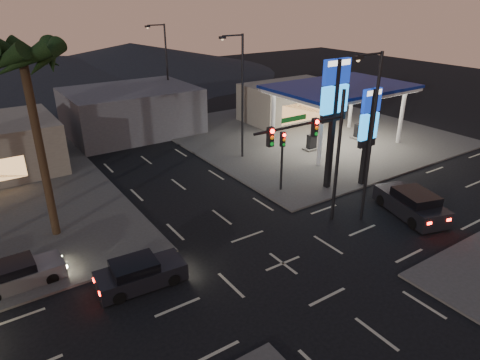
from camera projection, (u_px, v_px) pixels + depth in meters
ground at (283, 263)px, 22.01m from camera, size 140.00×140.00×0.00m
corner_lot_ne at (306, 133)px, 42.34m from camera, size 24.00×24.00×0.12m
gas_station at (340, 89)px, 37.29m from camera, size 12.20×8.20×5.47m
convenience_store at (290, 102)px, 46.39m from camera, size 10.00×6.00×4.00m
pylon_sign_tall at (334, 99)px, 27.99m from camera, size 2.20×0.35×9.00m
pylon_sign_short at (369, 123)px, 29.20m from camera, size 1.60×0.35×7.00m
traffic_signal_mast at (317, 144)px, 23.35m from camera, size 6.10×0.39×8.00m
pedestal_signal at (282, 152)px, 28.96m from camera, size 0.32×0.39×4.30m
streetlight_near at (370, 130)px, 23.96m from camera, size 2.14×0.25×10.00m
streetlight_mid at (240, 91)px, 33.84m from camera, size 2.14×0.25×10.00m
streetlight_far at (165, 67)px, 44.48m from camera, size 2.14×0.25×10.00m
palm_a at (24, 68)px, 20.85m from camera, size 4.41×4.41×10.86m
building_far_mid at (132, 111)px, 41.92m from camera, size 12.00×9.00×4.40m
hill_right at (132, 58)px, 74.30m from camera, size 50.00×50.00×5.00m
hill_center at (40, 69)px, 66.81m from camera, size 60.00×60.00×4.00m
car_lane_a_front at (140, 274)px, 20.14m from camera, size 4.32×2.01×1.38m
car_lane_b_front at (18, 275)px, 20.12m from camera, size 4.05×1.77×1.31m
suv_station at (412, 204)px, 26.55m from camera, size 3.41×5.37×1.67m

